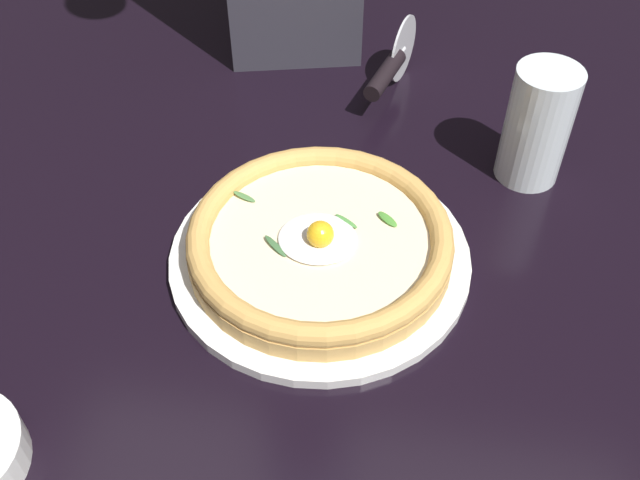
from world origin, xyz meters
The scene contains 5 objects.
ground_plane centered at (0.00, 0.00, -0.01)m, with size 2.40×2.40×0.03m, color black.
pizza_plate centered at (0.02, 0.02, 0.01)m, with size 0.31×0.31×0.01m, color white.
pizza centered at (0.02, 0.02, 0.03)m, with size 0.27×0.27×0.05m.
pizza_cutter centered at (0.07, 0.33, 0.04)m, with size 0.06×0.16×0.09m.
drinking_glass centered at (0.24, 0.20, 0.06)m, with size 0.07×0.07×0.14m.
Camera 1 is at (0.10, -0.49, 0.57)m, focal length 41.21 mm.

